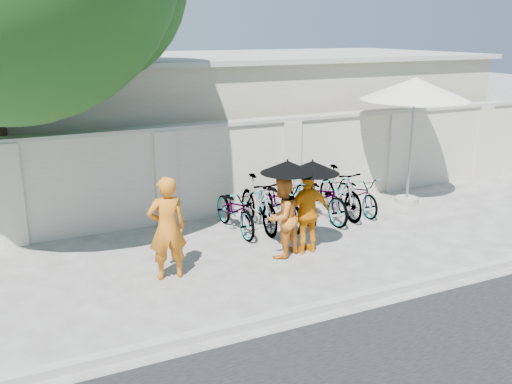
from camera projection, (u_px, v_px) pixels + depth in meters
name	position (u px, v px, depth m)	size (l,w,h in m)	color
ground	(275.00, 267.00, 9.95)	(80.00, 80.00, 0.00)	#ACA9A4
kerb	(328.00, 305.00, 8.46)	(40.00, 0.16, 0.12)	#999A8E
compound_wall	(249.00, 167.00, 12.86)	(20.00, 0.30, 2.00)	beige
building_behind	(225.00, 116.00, 16.41)	(14.00, 6.00, 3.20)	#B5AD95
monk_left	(167.00, 228.00, 9.31)	(0.64, 0.42, 1.75)	orange
monk_center	(282.00, 217.00, 10.25)	(0.73, 0.57, 1.50)	#CA6C1F
parasol_center	(287.00, 167.00, 9.94)	(0.96, 0.96, 0.96)	black
monk_right	(308.00, 213.00, 10.43)	(0.90, 0.37, 1.53)	orange
parasol_right	(312.00, 167.00, 10.13)	(0.98, 0.98, 0.89)	black
patio_umbrella	(415.00, 90.00, 12.97)	(3.11, 3.11, 2.96)	#999A8E
bike_0	(235.00, 209.00, 11.58)	(0.63, 1.81, 0.95)	gray
bike_1	(259.00, 203.00, 11.73)	(0.52, 1.84, 1.11)	gray
bike_2	(280.00, 202.00, 11.96)	(0.67, 1.94, 1.02)	gray
bike_3	(299.00, 200.00, 12.22)	(0.46, 1.62, 0.97)	gray
bike_4	(321.00, 197.00, 12.35)	(0.68, 1.94, 1.02)	gray
bike_5	(340.00, 192.00, 12.57)	(0.51, 1.82, 1.10)	gray
bike_6	(357.00, 194.00, 12.85)	(0.57, 1.64, 0.86)	gray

